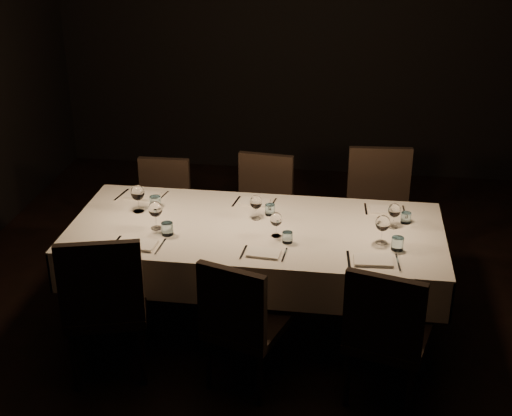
# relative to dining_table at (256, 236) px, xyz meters

# --- Properties ---
(room) EXTENTS (5.01, 6.01, 3.01)m
(room) POSITION_rel_dining_table_xyz_m (0.00, 0.00, 0.81)
(room) COLOR black
(room) RESTS_ON ground
(dining_table) EXTENTS (2.52, 1.12, 0.76)m
(dining_table) POSITION_rel_dining_table_xyz_m (0.00, 0.00, 0.00)
(dining_table) COLOR black
(dining_table) RESTS_ON ground
(chair_near_left) EXTENTS (0.60, 0.60, 1.02)m
(chair_near_left) POSITION_rel_dining_table_xyz_m (-0.83, -0.74, -0.13)
(chair_near_left) COLOR black
(chair_near_left) RESTS_ON ground
(place_setting_near_left) EXTENTS (0.36, 0.42, 0.20)m
(place_setting_near_left) POSITION_rel_dining_table_xyz_m (-0.65, -0.22, 0.15)
(place_setting_near_left) COLOR beige
(place_setting_near_left) RESTS_ON dining_table
(chair_near_center) EXTENTS (0.55, 0.55, 0.90)m
(chair_near_center) POSITION_rel_dining_table_xyz_m (0.01, -0.74, -0.18)
(chair_near_center) COLOR black
(chair_near_center) RESTS_ON ground
(place_setting_near_center) EXTENTS (0.31, 0.39, 0.17)m
(place_setting_near_center) POSITION_rel_dining_table_xyz_m (0.16, -0.22, 0.14)
(place_setting_near_center) COLOR beige
(place_setting_near_center) RESTS_ON dining_table
(chair_near_right) EXTENTS (0.55, 0.55, 0.95)m
(chair_near_right) POSITION_rel_dining_table_xyz_m (0.87, -0.77, -0.17)
(chair_near_right) COLOR black
(chair_near_right) RESTS_ON ground
(place_setting_near_right) EXTENTS (0.36, 0.42, 0.20)m
(place_setting_near_right) POSITION_rel_dining_table_xyz_m (0.84, -0.22, 0.15)
(place_setting_near_right) COLOR beige
(place_setting_near_right) RESTS_ON dining_table
(chair_far_left) EXTENTS (0.42, 0.42, 0.87)m
(chair_far_left) POSITION_rel_dining_table_xyz_m (-0.88, 0.81, -0.20)
(chair_far_left) COLOR black
(chair_far_left) RESTS_ON ground
(place_setting_far_left) EXTENTS (0.38, 0.42, 0.20)m
(place_setting_far_left) POSITION_rel_dining_table_xyz_m (-0.85, 0.22, 0.15)
(place_setting_far_left) COLOR beige
(place_setting_far_left) RESTS_ON dining_table
(chair_far_center) EXTENTS (0.49, 0.49, 0.92)m
(chair_far_center) POSITION_rel_dining_table_xyz_m (-0.07, 0.86, -0.18)
(chair_far_center) COLOR black
(chair_far_center) RESTS_ON ground
(place_setting_far_center) EXTENTS (0.32, 0.40, 0.18)m
(place_setting_far_center) POSITION_rel_dining_table_xyz_m (-0.01, 0.22, 0.14)
(place_setting_far_center) COLOR beige
(place_setting_far_center) RESTS_ON dining_table
(chair_far_right) EXTENTS (0.52, 0.52, 1.02)m
(chair_far_right) POSITION_rel_dining_table_xyz_m (0.85, 0.86, -0.13)
(chair_far_right) COLOR black
(chair_far_right) RESTS_ON ground
(place_setting_far_right) EXTENTS (0.32, 0.40, 0.17)m
(place_setting_far_right) POSITION_rel_dining_table_xyz_m (0.92, 0.22, 0.14)
(place_setting_far_right) COLOR beige
(place_setting_far_right) RESTS_ON dining_table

